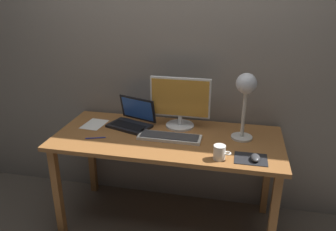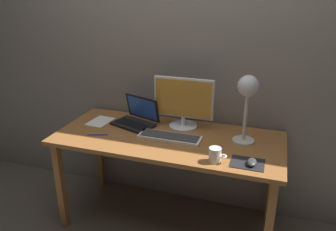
% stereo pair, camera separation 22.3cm
% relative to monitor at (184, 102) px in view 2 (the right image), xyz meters
% --- Properties ---
extents(ground_plane, '(4.80, 4.80, 0.00)m').
position_rel_monitor_xyz_m(ground_plane, '(-0.05, -0.20, -0.94)').
color(ground_plane, brown).
rests_on(ground_plane, ground).
extents(back_wall, '(4.80, 0.06, 2.60)m').
position_rel_monitor_xyz_m(back_wall, '(-0.05, 0.20, 0.36)').
color(back_wall, gray).
rests_on(back_wall, ground).
extents(desk, '(1.60, 0.70, 0.74)m').
position_rel_monitor_xyz_m(desk, '(-0.05, -0.20, -0.28)').
color(desk, '#935B2D').
rests_on(desk, ground).
extents(monitor, '(0.45, 0.21, 0.38)m').
position_rel_monitor_xyz_m(monitor, '(0.00, 0.00, 0.00)').
color(monitor, silver).
rests_on(monitor, desk).
extents(keyboard_main, '(0.44, 0.14, 0.03)m').
position_rel_monitor_xyz_m(keyboard_main, '(-0.03, -0.23, -0.19)').
color(keyboard_main, silver).
rests_on(keyboard_main, desk).
extents(laptop, '(0.37, 0.32, 0.21)m').
position_rel_monitor_xyz_m(laptop, '(-0.35, -0.05, -0.14)').
color(laptop, black).
rests_on(laptop, desk).
extents(desk_lamp, '(0.15, 0.15, 0.47)m').
position_rel_monitor_xyz_m(desk_lamp, '(0.46, -0.11, 0.14)').
color(desk_lamp, beige).
rests_on(desk_lamp, desk).
extents(mousepad, '(0.20, 0.16, 0.00)m').
position_rel_monitor_xyz_m(mousepad, '(0.52, -0.41, -0.20)').
color(mousepad, black).
rests_on(mousepad, desk).
extents(mouse, '(0.06, 0.10, 0.03)m').
position_rel_monitor_xyz_m(mouse, '(0.54, -0.42, -0.18)').
color(mouse, '#38383A').
rests_on(mouse, mousepad).
extents(coffee_mug, '(0.11, 0.07, 0.09)m').
position_rel_monitor_xyz_m(coffee_mug, '(0.33, -0.45, -0.15)').
color(coffee_mug, white).
rests_on(coffee_mug, desk).
extents(paper_sheet_near_mouse, '(0.17, 0.22, 0.00)m').
position_rel_monitor_xyz_m(paper_sheet_near_mouse, '(-0.65, -0.10, -0.20)').
color(paper_sheet_near_mouse, white).
rests_on(paper_sheet_near_mouse, desk).
extents(pen, '(0.13, 0.06, 0.01)m').
position_rel_monitor_xyz_m(pen, '(-0.54, -0.34, -0.20)').
color(pen, '#2633A5').
rests_on(pen, desk).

